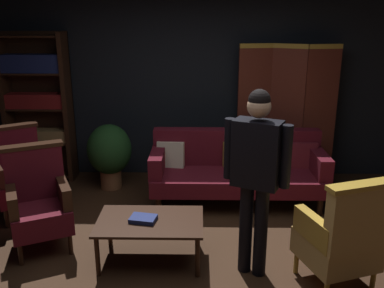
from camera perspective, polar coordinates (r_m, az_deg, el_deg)
The scene contains 12 objects.
ground_plane at distance 4.21m, azimuth -0.19°, elevation -15.79°, with size 10.00×10.00×0.00m, color #331E11.
back_wall at distance 6.04m, azimuth 0.27°, elevation 8.78°, with size 7.20×0.10×2.80m, color black.
folding_screen at distance 5.94m, azimuth 12.52°, elevation 4.14°, with size 1.34×0.22×1.90m.
bookshelf at distance 6.25m, azimuth -19.97°, elevation 5.19°, with size 0.90×0.32×2.05m.
velvet_couch at distance 5.33m, azimuth 6.05°, elevation -3.03°, with size 2.12×0.78×0.88m.
coffee_table at distance 4.11m, azimuth -5.64°, elevation -10.69°, with size 1.00×0.64×0.42m.
armchair_gilt_accent at distance 3.87m, azimuth 19.49°, elevation -11.62°, with size 0.74×0.73×1.04m.
armchair_wing_left at distance 5.36m, azimuth -22.21°, elevation -3.75°, with size 0.80×0.80×1.04m.
armchair_wing_right at distance 4.55m, azimuth -19.84°, elevation -7.21°, with size 0.77×0.77×1.04m.
standing_figure at distance 3.68m, azimuth 8.59°, elevation -3.14°, with size 0.54×0.36×1.70m.
potted_plant at distance 5.78m, azimuth -11.00°, elevation -1.04°, with size 0.59×0.59×0.88m.
book_navy_cloth at distance 4.08m, azimuth -6.55°, elevation -9.93°, with size 0.24×0.17×0.04m, color navy.
Camera 1 is at (0.07, -3.52, 2.30)m, focal length 39.82 mm.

